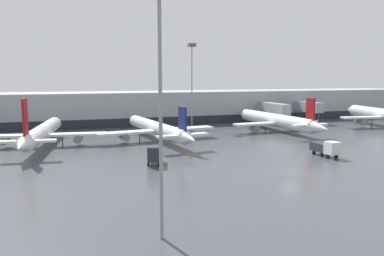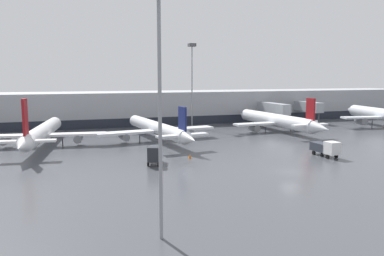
{
  "view_description": "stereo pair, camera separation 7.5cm",
  "coord_description": "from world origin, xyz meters",
  "px_view_note": "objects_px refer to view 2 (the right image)",
  "views": [
    {
      "loc": [
        -29.06,
        -44.01,
        13.18
      ],
      "look_at": [
        -5.68,
        26.62,
        3.0
      ],
      "focal_mm": 35.0,
      "sensor_mm": 36.0,
      "label": 1
    },
    {
      "loc": [
        -28.99,
        -44.03,
        13.18
      ],
      "look_at": [
        -5.68,
        26.62,
        3.0
      ],
      "focal_mm": 35.0,
      "sensor_mm": 36.0,
      "label": 2
    }
  ],
  "objects_px": {
    "parked_jet_2": "(157,129)",
    "apron_light_mast_0": "(159,41)",
    "service_truck_0": "(326,148)",
    "apron_light_mast_1": "(192,63)",
    "traffic_cone_2": "(190,156)",
    "parked_jet_3": "(277,121)",
    "parked_jet_4": "(42,133)",
    "parked_jet_1": "(384,115)",
    "service_truck_1": "(154,154)"
  },
  "relations": [
    {
      "from": "parked_jet_2",
      "to": "apron_light_mast_0",
      "type": "xyz_separation_m",
      "value": [
        -10.37,
        -46.21,
        13.27
      ]
    },
    {
      "from": "service_truck_0",
      "to": "apron_light_mast_1",
      "type": "relative_size",
      "value": 0.26
    },
    {
      "from": "traffic_cone_2",
      "to": "parked_jet_3",
      "type": "bearing_deg",
      "value": 37.21
    },
    {
      "from": "parked_jet_4",
      "to": "service_truck_0",
      "type": "distance_m",
      "value": 51.38
    },
    {
      "from": "traffic_cone_2",
      "to": "parked_jet_4",
      "type": "bearing_deg",
      "value": 141.99
    },
    {
      "from": "service_truck_0",
      "to": "apron_light_mast_0",
      "type": "xyz_separation_m",
      "value": [
        -33.52,
        -22.53,
        14.37
      ]
    },
    {
      "from": "parked_jet_3",
      "to": "apron_light_mast_0",
      "type": "xyz_separation_m",
      "value": [
        -41.04,
        -50.6,
        13.22
      ]
    },
    {
      "from": "parked_jet_2",
      "to": "apron_light_mast_0",
      "type": "height_order",
      "value": "apron_light_mast_0"
    },
    {
      "from": "service_truck_0",
      "to": "traffic_cone_2",
      "type": "height_order",
      "value": "service_truck_0"
    },
    {
      "from": "service_truck_0",
      "to": "traffic_cone_2",
      "type": "relative_size",
      "value": 8.03
    },
    {
      "from": "parked_jet_3",
      "to": "apron_light_mast_0",
      "type": "height_order",
      "value": "apron_light_mast_0"
    },
    {
      "from": "parked_jet_1",
      "to": "apron_light_mast_1",
      "type": "xyz_separation_m",
      "value": [
        -47.34,
        16.62,
        13.43
      ]
    },
    {
      "from": "service_truck_1",
      "to": "service_truck_0",
      "type": "bearing_deg",
      "value": 101.66
    },
    {
      "from": "parked_jet_4",
      "to": "apron_light_mast_1",
      "type": "bearing_deg",
      "value": -55.86
    },
    {
      "from": "service_truck_0",
      "to": "apron_light_mast_0",
      "type": "distance_m",
      "value": 42.87
    },
    {
      "from": "traffic_cone_2",
      "to": "apron_light_mast_1",
      "type": "height_order",
      "value": "apron_light_mast_1"
    },
    {
      "from": "parked_jet_3",
      "to": "service_truck_1",
      "type": "relative_size",
      "value": 7.67
    },
    {
      "from": "parked_jet_4",
      "to": "apron_light_mast_1",
      "type": "distance_m",
      "value": 42.37
    },
    {
      "from": "parked_jet_3",
      "to": "parked_jet_4",
      "type": "relative_size",
      "value": 1.05
    },
    {
      "from": "parked_jet_1",
      "to": "apron_light_mast_0",
      "type": "height_order",
      "value": "apron_light_mast_0"
    },
    {
      "from": "parked_jet_1",
      "to": "apron_light_mast_0",
      "type": "distance_m",
      "value": 86.74
    },
    {
      "from": "parked_jet_4",
      "to": "traffic_cone_2",
      "type": "height_order",
      "value": "parked_jet_4"
    },
    {
      "from": "parked_jet_2",
      "to": "service_truck_1",
      "type": "relative_size",
      "value": 7.57
    },
    {
      "from": "parked_jet_3",
      "to": "service_truck_1",
      "type": "bearing_deg",
      "value": 120.76
    },
    {
      "from": "parked_jet_4",
      "to": "service_truck_1",
      "type": "xyz_separation_m",
      "value": [
        17.11,
        -20.42,
        -1.14
      ]
    },
    {
      "from": "parked_jet_3",
      "to": "service_truck_1",
      "type": "height_order",
      "value": "parked_jet_3"
    },
    {
      "from": "parked_jet_3",
      "to": "apron_light_mast_1",
      "type": "bearing_deg",
      "value": 47.46
    },
    {
      "from": "parked_jet_4",
      "to": "parked_jet_2",
      "type": "bearing_deg",
      "value": -83.38
    },
    {
      "from": "parked_jet_2",
      "to": "service_truck_1",
      "type": "bearing_deg",
      "value": 157.82
    },
    {
      "from": "service_truck_0",
      "to": "service_truck_1",
      "type": "distance_m",
      "value": 28.51
    },
    {
      "from": "traffic_cone_2",
      "to": "service_truck_0",
      "type": "bearing_deg",
      "value": -14.6
    },
    {
      "from": "apron_light_mast_0",
      "to": "apron_light_mast_1",
      "type": "distance_m",
      "value": 68.76
    },
    {
      "from": "parked_jet_1",
      "to": "parked_jet_2",
      "type": "height_order",
      "value": "parked_jet_1"
    },
    {
      "from": "service_truck_1",
      "to": "apron_light_mast_0",
      "type": "xyz_separation_m",
      "value": [
        -5.24,
        -26.16,
        14.26
      ]
    },
    {
      "from": "parked_jet_1",
      "to": "parked_jet_2",
      "type": "relative_size",
      "value": 0.96
    },
    {
      "from": "traffic_cone_2",
      "to": "apron_light_mast_1",
      "type": "distance_m",
      "value": 41.63
    },
    {
      "from": "apron_light_mast_1",
      "to": "service_truck_0",
      "type": "bearing_deg",
      "value": -77.1
    },
    {
      "from": "service_truck_1",
      "to": "traffic_cone_2",
      "type": "bearing_deg",
      "value": 127.08
    },
    {
      "from": "service_truck_1",
      "to": "traffic_cone_2",
      "type": "xyz_separation_m",
      "value": [
        6.36,
        2.08,
        -1.29
      ]
    },
    {
      "from": "apron_light_mast_0",
      "to": "apron_light_mast_1",
      "type": "bearing_deg",
      "value": 69.65
    },
    {
      "from": "parked_jet_2",
      "to": "service_truck_1",
      "type": "distance_m",
      "value": 20.71
    },
    {
      "from": "parked_jet_4",
      "to": "service_truck_1",
      "type": "bearing_deg",
      "value": -132.46
    },
    {
      "from": "service_truck_0",
      "to": "apron_light_mast_0",
      "type": "bearing_deg",
      "value": -58.23
    },
    {
      "from": "apron_light_mast_0",
      "to": "apron_light_mast_1",
      "type": "xyz_separation_m",
      "value": [
        23.91,
        64.47,
        0.85
      ]
    },
    {
      "from": "parked_jet_3",
      "to": "parked_jet_1",
      "type": "bearing_deg",
      "value": -98.75
    },
    {
      "from": "parked_jet_3",
      "to": "service_truck_0",
      "type": "relative_size",
      "value": 6.49
    },
    {
      "from": "apron_light_mast_0",
      "to": "service_truck_1",
      "type": "bearing_deg",
      "value": 78.66
    },
    {
      "from": "parked_jet_2",
      "to": "parked_jet_4",
      "type": "bearing_deg",
      "value": 81.21
    },
    {
      "from": "parked_jet_4",
      "to": "traffic_cone_2",
      "type": "relative_size",
      "value": 49.46
    },
    {
      "from": "parked_jet_3",
      "to": "service_truck_1",
      "type": "distance_m",
      "value": 43.36
    }
  ]
}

